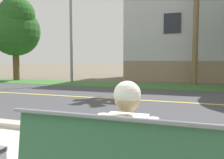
# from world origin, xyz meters

# --- Properties ---
(ground_plane) EXTENTS (140.00, 140.00, 0.00)m
(ground_plane) POSITION_xyz_m (0.00, 8.00, 0.00)
(ground_plane) COLOR #665B4C
(curb_edge) EXTENTS (44.00, 0.30, 0.11)m
(curb_edge) POSITION_xyz_m (0.00, 2.35, 0.06)
(curb_edge) COLOR #ADA89E
(curb_edge) RESTS_ON ground_plane
(street_asphalt) EXTENTS (52.00, 8.00, 0.01)m
(street_asphalt) POSITION_xyz_m (0.00, 6.50, 0.00)
(street_asphalt) COLOR #424247
(street_asphalt) RESTS_ON ground_plane
(road_centre_line) EXTENTS (48.00, 0.14, 0.01)m
(road_centre_line) POSITION_xyz_m (0.00, 6.50, 0.01)
(road_centre_line) COLOR #E0CC4C
(road_centre_line) RESTS_ON ground_plane
(far_verge_grass) EXTENTS (48.00, 2.80, 0.02)m
(far_verge_grass) POSITION_xyz_m (0.00, 11.36, 0.01)
(far_verge_grass) COLOR #38702D
(far_verge_grass) RESTS_ON ground_plane
(seated_person_white) EXTENTS (0.52, 0.68, 1.25)m
(seated_person_white) POSITION_xyz_m (1.20, 0.36, 0.68)
(seated_person_white) COLOR #47382D
(seated_person_white) RESTS_ON ground_plane
(streetlamp) EXTENTS (0.24, 2.10, 7.30)m
(streetlamp) POSITION_xyz_m (-5.21, 11.16, 4.16)
(streetlamp) COLOR gray
(streetlamp) RESTS_ON ground_plane
(shade_tree_far_left) EXTENTS (3.51, 3.51, 5.79)m
(shade_tree_far_left) POSITION_xyz_m (-10.14, 11.91, 3.76)
(shade_tree_far_left) COLOR brown
(shade_tree_far_left) RESTS_ON ground_plane
(house_across_street) EXTENTS (13.04, 6.91, 7.58)m
(house_across_street) POSITION_xyz_m (3.16, 17.41, 3.84)
(house_across_street) COLOR #B7BCC1
(house_across_street) RESTS_ON ground_plane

